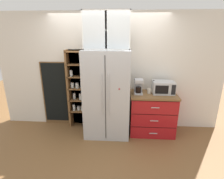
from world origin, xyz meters
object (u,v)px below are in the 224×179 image
Objects in this scene: refrigerator at (107,94)px; mug_cream at (149,91)px; microwave at (163,87)px; chalkboard_menu at (55,94)px; coffee_maker at (138,86)px; bottle_clear at (153,87)px.

refrigerator is 0.88m from mug_cream.
microwave is 2.44m from chalkboard_menu.
chalkboard_menu is at bearing 173.23° from mug_cream.
coffee_maker is at bearing -175.36° from microwave.
microwave is 0.29× the size of chalkboard_menu.
coffee_maker is at bearing -166.13° from bottle_clear.
mug_cream is 0.07× the size of chalkboard_menu.
coffee_maker is at bearing -7.92° from chalkboard_menu.
microwave is at bearing 6.05° from mug_cream.
mug_cream is 2.15m from chalkboard_menu.
refrigerator is 4.12× the size of microwave.
microwave is 0.30m from mug_cream.
coffee_maker is 1.15× the size of bottle_clear.
refrigerator is at bearing -174.59° from mug_cream.
microwave is at bearing -10.63° from bottle_clear.
mug_cream is at bearing -143.56° from bottle_clear.
microwave is at bearing 4.64° from coffee_maker.
refrigerator is at bearing -173.68° from coffee_maker.
coffee_maker is at bearing -177.15° from mug_cream.
microwave is at bearing -5.25° from chalkboard_menu.
mug_cream is 0.13m from bottle_clear.
refrigerator is 1.21× the size of chalkboard_menu.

